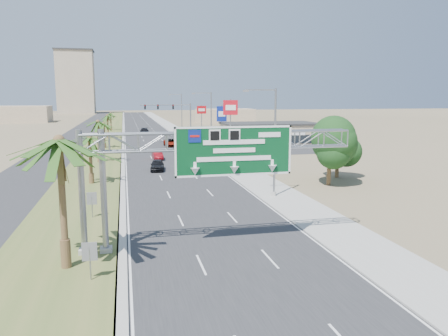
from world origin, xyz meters
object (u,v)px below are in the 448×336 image
Objects in this scene: pole_sign_red_near at (230,111)px; pole_sign_blue at (222,115)px; sign_gantry at (207,150)px; store_building at (270,134)px; car_far at (144,131)px; palm_near at (59,142)px; car_left_lane at (157,165)px; car_right_lane at (170,143)px; pole_sign_red_far at (202,112)px; car_mid_lane at (157,155)px; signal_mast at (181,119)px.

pole_sign_blue is (1.80, 14.72, -1.36)m from pole_sign_red_near.
pole_sign_blue reaches higher than sign_gantry.
store_building reaches higher than car_far.
sign_gantry is 3.14× the size of car_far.
car_left_lane is at bearing 77.04° from palm_near.
palm_near reaches higher than car_far.
car_right_lane is 0.92× the size of car_far.
car_right_lane is 28.25m from car_far.
sign_gantry reaches higher than pole_sign_red_far.
pole_sign_blue is at bearing -55.98° from car_far.
store_building is 4.63× the size of car_mid_lane.
signal_mast is 1.34× the size of pole_sign_blue.
sign_gantry is 39.84m from car_mid_lane.
pole_sign_red_near is (13.20, 15.08, 6.30)m from car_left_lane.
pole_sign_blue is (7.83, -2.89, 0.79)m from signal_mast.
pole_sign_red_near is at bearing 54.50° from car_left_lane.
pole_sign_red_far is at bearing -32.16° from car_far.
sign_gantry is at bearing 13.32° from palm_near.
palm_near is at bearing -102.66° from signal_mast.
pole_sign_blue reaches higher than car_right_lane.
pole_sign_red_near reaches higher than palm_near.
store_building is 3.66× the size of car_right_lane.
palm_near reaches higher than car_left_lane.
car_left_lane is at bearing -100.45° from car_right_lane.
car_mid_lane is 0.44× the size of pole_sign_red_near.
car_left_lane is (-0.94, 29.35, -5.35)m from sign_gantry.
signal_mast reaches higher than pole_sign_blue.
pole_sign_red_far is at bearing 63.04° from signal_mast.
palm_near is 42.62m from car_mid_lane.
palm_near is 1.57× the size of car_far.
car_right_lane is (-2.67, -5.41, -4.17)m from signal_mast.
car_far is at bearing 142.75° from pole_sign_red_far.
car_right_lane is at bearing -77.59° from car_far.
pole_sign_blue is (22.20, 61.08, -1.29)m from palm_near.
car_far is at bearing 87.10° from car_mid_lane.
car_far is (0.90, 55.31, 0.07)m from car_left_lane.
pole_sign_red_near reaches higher than pole_sign_blue.
car_mid_lane is at bearing -125.83° from pole_sign_blue.
store_building is 10.19m from pole_sign_blue.
pole_sign_red_near is (6.02, -17.62, 2.16)m from signal_mast.
car_right_lane is at bearing 125.46° from pole_sign_red_near.
sign_gantry is at bearing -112.36° from store_building.
car_right_lane is 0.66× the size of pole_sign_red_far.
pole_sign_blue reaches higher than store_building.
palm_near is 0.81× the size of signal_mast.
pole_sign_red_far is at bearing 89.02° from pole_sign_red_near.
signal_mast is 2.47× the size of car_left_lane.
car_far is at bearing 118.94° from pole_sign_blue.
signal_mast is (6.23, 62.05, -1.21)m from sign_gantry.
signal_mast is 14.46m from pole_sign_red_far.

